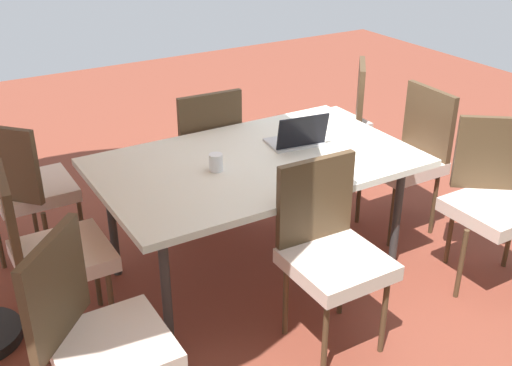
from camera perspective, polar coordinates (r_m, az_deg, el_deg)
name	(u,v)px	position (r m, az deg, el deg)	size (l,w,h in m)	color
ground_plane	(256,271)	(3.93, 0.00, -8.08)	(10.00, 10.00, 0.02)	brown
dining_table	(256,167)	(3.58, 0.00, 1.44)	(1.82, 1.11, 0.76)	silver
chair_southwest	(339,117)	(4.83, 7.65, 6.02)	(0.58, 0.58, 0.98)	beige
chair_south	(203,148)	(4.25, -4.92, 3.23)	(0.46, 0.47, 0.98)	beige
chair_north	(330,247)	(3.13, 6.84, -5.91)	(0.46, 0.47, 0.98)	beige
chair_northeast	(96,335)	(2.65, -14.49, -13.35)	(0.59, 0.59, 0.98)	beige
chair_west	(408,153)	(4.27, 13.82, 2.67)	(0.47, 0.46, 0.98)	beige
chair_east	(48,248)	(3.27, -18.57, -5.67)	(0.48, 0.47, 0.98)	beige
chair_northwest	(493,195)	(3.85, 20.98, -1.07)	(0.58, 0.58, 0.98)	beige
chair_southeast	(26,185)	(3.97, -20.39, -0.15)	(0.59, 0.59, 0.98)	beige
laptop	(297,138)	(3.73, 3.79, 4.13)	(0.35, 0.29, 0.21)	#B7B7BC
cup	(216,162)	(3.41, -3.71, 1.90)	(0.08, 0.08, 0.10)	white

